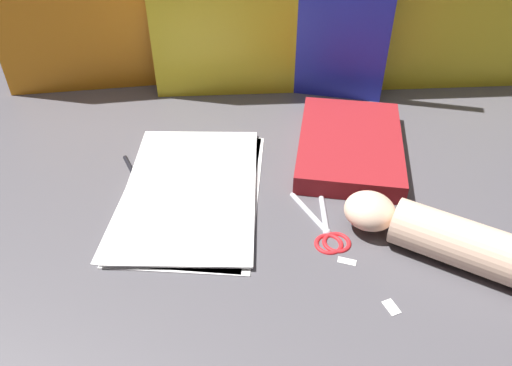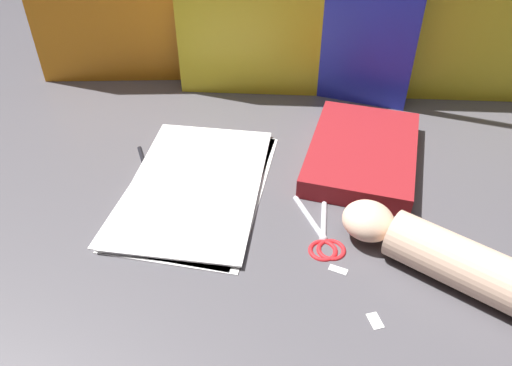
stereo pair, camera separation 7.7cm
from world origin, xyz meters
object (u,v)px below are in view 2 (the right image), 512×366
object	(u,v)px
hand_forearm	(444,255)
paper_stack	(196,186)
book_closed	(362,153)
scissors	(323,235)

from	to	relation	value
hand_forearm	paper_stack	bearing A→B (deg)	162.09
book_closed	scissors	size ratio (longest dim) A/B	1.88
paper_stack	book_closed	xyz separation A→B (m)	(0.28, 0.13, 0.01)
scissors	book_closed	bearing A→B (deg)	75.04
paper_stack	book_closed	distance (m)	0.31
book_closed	hand_forearm	size ratio (longest dim) A/B	0.99
scissors	hand_forearm	world-z (taller)	hand_forearm
paper_stack	hand_forearm	world-z (taller)	hand_forearm
scissors	hand_forearm	bearing A→B (deg)	-14.54
book_closed	scissors	bearing A→B (deg)	-104.96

